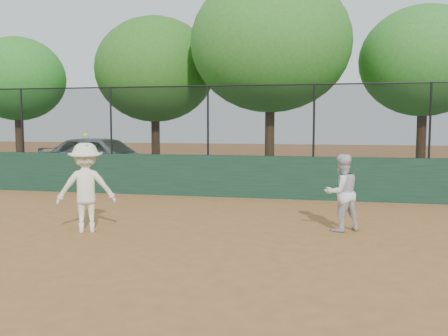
% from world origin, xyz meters
% --- Properties ---
extents(ground, '(80.00, 80.00, 0.00)m').
position_xyz_m(ground, '(0.00, 0.00, 0.00)').
color(ground, '#9A6131').
rests_on(ground, ground).
extents(back_wall, '(26.00, 0.20, 1.20)m').
position_xyz_m(back_wall, '(0.00, 6.00, 0.60)').
color(back_wall, '#1B3D29').
rests_on(back_wall, ground).
extents(grass_strip, '(36.00, 12.00, 0.01)m').
position_xyz_m(grass_strip, '(0.00, 12.00, 0.00)').
color(grass_strip, '#285119').
rests_on(grass_strip, ground).
extents(parked_car, '(5.13, 2.59, 1.67)m').
position_xyz_m(parked_car, '(-5.30, 9.08, 0.84)').
color(parked_car, '#A3A7AC').
rests_on(parked_car, ground).
extents(player_second, '(0.94, 0.89, 1.53)m').
position_xyz_m(player_second, '(3.20, 2.11, 0.77)').
color(player_second, silver).
rests_on(player_second, ground).
extents(player_main, '(1.30, 1.07, 1.95)m').
position_xyz_m(player_main, '(-1.70, 0.95, 0.88)').
color(player_main, white).
rests_on(player_main, ground).
extents(fence_assembly, '(26.00, 0.06, 2.00)m').
position_xyz_m(fence_assembly, '(-0.03, 6.00, 2.24)').
color(fence_assembly, black).
rests_on(fence_assembly, back_wall).
extents(tree_0, '(3.98, 3.62, 5.64)m').
position_xyz_m(tree_0, '(-9.79, 10.63, 3.91)').
color(tree_0, '#452C18').
rests_on(tree_0, ground).
extents(tree_1, '(5.10, 4.64, 6.56)m').
position_xyz_m(tree_1, '(-4.39, 12.27, 4.34)').
color(tree_1, '#3C2615').
rests_on(tree_1, ground).
extents(tree_2, '(5.93, 5.39, 7.62)m').
position_xyz_m(tree_2, '(0.70, 10.69, 5.05)').
color(tree_2, '#432C17').
rests_on(tree_2, ground).
extents(tree_3, '(4.79, 4.36, 6.50)m').
position_xyz_m(tree_3, '(6.31, 12.21, 4.42)').
color(tree_3, '#372012').
rests_on(tree_3, ground).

